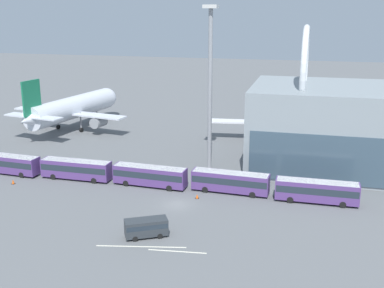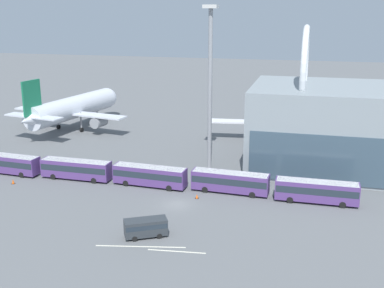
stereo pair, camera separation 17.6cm
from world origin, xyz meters
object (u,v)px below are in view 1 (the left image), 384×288
at_px(service_van_foreground, 146,227).
at_px(traffic_cone_1, 197,196).
at_px(floodlight_mast, 210,77).
at_px(airliner_at_gate_far, 304,118).
at_px(shuttle_bus_2, 150,175).
at_px(airliner_at_gate_near, 71,108).
at_px(shuttle_bus_4, 317,190).
at_px(traffic_cone_0, 13,182).
at_px(shuttle_bus_0, 7,163).
at_px(shuttle_bus_3, 230,181).
at_px(shuttle_bus_1, 76,168).

xyz_separation_m(service_van_foreground, traffic_cone_1, (3.31, 14.38, -1.08)).
distance_m(service_van_foreground, floodlight_mast, 33.37).
bearing_deg(airliner_at_gate_far, shuttle_bus_2, 140.31).
bearing_deg(shuttle_bus_2, traffic_cone_1, -17.33).
bearing_deg(airliner_at_gate_near, shuttle_bus_4, -109.49).
bearing_deg(floodlight_mast, traffic_cone_0, -151.59).
distance_m(shuttle_bus_0, traffic_cone_0, 6.34).
bearing_deg(shuttle_bus_0, floodlight_mast, 22.96).
distance_m(shuttle_bus_3, floodlight_mast, 19.70).
relative_size(airliner_at_gate_near, shuttle_bus_3, 2.77).
bearing_deg(traffic_cone_0, airliner_at_gate_far, 41.25).
distance_m(shuttle_bus_1, shuttle_bus_3, 26.96).
bearing_deg(shuttle_bus_2, shuttle_bus_4, 2.16).
relative_size(shuttle_bus_0, shuttle_bus_2, 1.00).
distance_m(airliner_at_gate_far, shuttle_bus_2, 43.44).
bearing_deg(shuttle_bus_0, shuttle_bus_3, 4.76).
xyz_separation_m(shuttle_bus_1, service_van_foreground, (19.07, -17.79, -0.57)).
height_order(shuttle_bus_1, floodlight_mast, floodlight_mast).
relative_size(floodlight_mast, traffic_cone_0, 36.31).
xyz_separation_m(airliner_at_gate_far, traffic_cone_0, (-46.65, -40.92, -4.60)).
relative_size(airliner_at_gate_near, traffic_cone_0, 42.98).
bearing_deg(shuttle_bus_1, floodlight_mast, 29.51).
height_order(shuttle_bus_3, traffic_cone_1, shuttle_bus_3).
height_order(airliner_at_gate_far, floodlight_mast, floodlight_mast).
relative_size(airliner_at_gate_near, traffic_cone_1, 49.67).
distance_m(shuttle_bus_3, traffic_cone_1, 6.13).
distance_m(shuttle_bus_1, floodlight_mast, 28.36).
bearing_deg(airliner_at_gate_far, shuttle_bus_3, 157.54).
relative_size(airliner_at_gate_near, shuttle_bus_2, 2.76).
height_order(airliner_at_gate_far, traffic_cone_1, airliner_at_gate_far).
relative_size(shuttle_bus_3, floodlight_mast, 0.43).
xyz_separation_m(airliner_at_gate_far, traffic_cone_1, (-14.91, -39.52, -4.66)).
distance_m(shuttle_bus_2, shuttle_bus_3, 13.49).
bearing_deg(service_van_foreground, airliner_at_gate_near, 97.78).
xyz_separation_m(airliner_at_gate_far, floodlight_mast, (-16.23, -24.46, 12.00)).
relative_size(airliner_at_gate_far, service_van_foreground, 7.13).
bearing_deg(airliner_at_gate_near, shuttle_bus_3, -115.63).
bearing_deg(shuttle_bus_2, airliner_at_gate_near, 137.07).
distance_m(shuttle_bus_1, shuttle_bus_2, 13.48).
bearing_deg(shuttle_bus_1, traffic_cone_0, -152.31).
xyz_separation_m(shuttle_bus_2, shuttle_bus_3, (13.48, 0.42, 0.00)).
xyz_separation_m(shuttle_bus_0, shuttle_bus_2, (26.96, 0.16, 0.00)).
distance_m(shuttle_bus_2, shuttle_bus_4, 26.96).
relative_size(shuttle_bus_1, traffic_cone_1, 17.83).
height_order(airliner_at_gate_far, traffic_cone_0, airliner_at_gate_far).
height_order(shuttle_bus_2, shuttle_bus_4, same).
bearing_deg(shuttle_bus_3, service_van_foreground, -110.71).
xyz_separation_m(airliner_at_gate_near, airliner_at_gate_far, (55.03, 3.87, -0.34)).
xyz_separation_m(floodlight_mast, traffic_cone_1, (1.32, -15.06, -16.65)).
bearing_deg(traffic_cone_1, shuttle_bus_4, 9.06).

